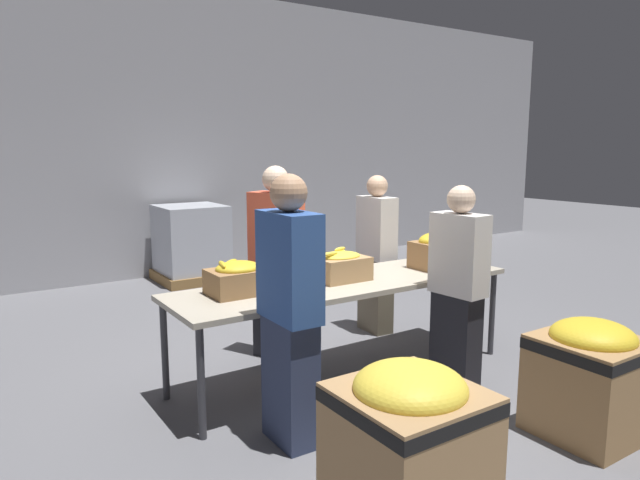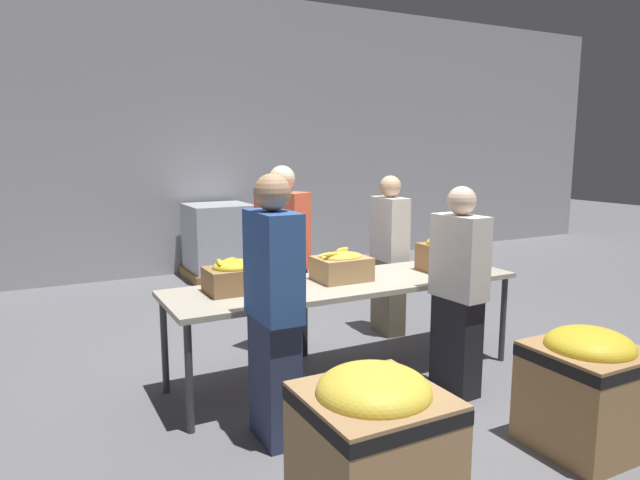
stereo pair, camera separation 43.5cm
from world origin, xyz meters
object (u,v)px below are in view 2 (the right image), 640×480
at_px(banana_box_0, 235,276).
at_px(banana_box_1, 341,266).
at_px(volunteer_2, 283,263).
at_px(donation_bin_0, 373,442).
at_px(banana_box_2, 447,252).
at_px(donation_bin_1, 587,385).
at_px(volunteer_1, 458,293).
at_px(volunteer_0, 389,256).
at_px(pallet_stack_0, 219,242).
at_px(sorting_table, 346,287).
at_px(volunteer_3, 274,312).

relative_size(banana_box_0, banana_box_1, 1.02).
xyz_separation_m(volunteer_2, donation_bin_0, (-0.56, -2.30, -0.41)).
bearing_deg(donation_bin_0, banana_box_0, 92.52).
bearing_deg(volunteer_2, banana_box_1, -5.10).
height_order(banana_box_2, donation_bin_1, banana_box_2).
relative_size(banana_box_0, volunteer_1, 0.27).
bearing_deg(volunteer_0, donation_bin_1, -1.24).
bearing_deg(banana_box_2, volunteer_0, 94.28).
xyz_separation_m(volunteer_1, volunteer_2, (-0.81, 1.32, 0.06)).
xyz_separation_m(banana_box_2, volunteer_0, (-0.06, 0.78, -0.16)).
bearing_deg(pallet_stack_0, donation_bin_1, -84.39).
height_order(banana_box_1, banana_box_2, banana_box_2).
xyz_separation_m(sorting_table, volunteer_1, (0.56, -0.66, 0.04)).
height_order(volunteer_1, volunteer_3, volunteer_3).
height_order(banana_box_2, donation_bin_0, banana_box_2).
distance_m(volunteer_1, donation_bin_1, 1.06).
bearing_deg(banana_box_1, banana_box_0, 177.45).
height_order(banana_box_1, volunteer_3, volunteer_3).
height_order(banana_box_1, donation_bin_1, banana_box_1).
xyz_separation_m(sorting_table, banana_box_1, (-0.01, 0.05, 0.16)).
xyz_separation_m(banana_box_1, donation_bin_0, (-0.79, -1.69, -0.47)).
xyz_separation_m(volunteer_0, donation_bin_1, (-0.19, -2.37, -0.37)).
distance_m(sorting_table, donation_bin_1, 1.82).
distance_m(banana_box_1, volunteer_3, 1.15).
xyz_separation_m(sorting_table, banana_box_2, (0.97, -0.04, 0.21)).
bearing_deg(sorting_table, banana_box_2, -2.45).
height_order(banana_box_1, donation_bin_0, banana_box_1).
bearing_deg(sorting_table, volunteer_0, 38.90).
bearing_deg(donation_bin_1, volunteer_3, 149.46).
xyz_separation_m(banana_box_0, donation_bin_0, (0.08, -1.73, -0.48)).
bearing_deg(volunteer_2, donation_bin_1, -3.06).
xyz_separation_m(banana_box_1, pallet_stack_0, (0.20, 3.79, -0.38)).
bearing_deg(pallet_stack_0, donation_bin_0, -100.30).
bearing_deg(pallet_stack_0, volunteer_2, -97.86).
bearing_deg(banana_box_2, banana_box_0, 175.96).
xyz_separation_m(banana_box_0, volunteer_0, (1.79, 0.65, -0.13)).
height_order(volunteer_3, pallet_stack_0, volunteer_3).
bearing_deg(banana_box_1, pallet_stack_0, 86.91).
height_order(volunteer_1, donation_bin_0, volunteer_1).
xyz_separation_m(banana_box_0, volunteer_1, (1.44, -0.75, -0.13)).
bearing_deg(sorting_table, volunteer_3, -143.24).
distance_m(banana_box_1, donation_bin_1, 1.91).
height_order(volunteer_3, donation_bin_1, volunteer_3).
bearing_deg(volunteer_0, banana_box_0, -66.88).
distance_m(volunteer_0, donation_bin_1, 2.41).
height_order(banana_box_0, banana_box_2, banana_box_2).
distance_m(sorting_table, volunteer_1, 0.87).
bearing_deg(volunteer_3, volunteer_2, -25.48).
distance_m(banana_box_2, donation_bin_1, 1.70).
xyz_separation_m(volunteer_1, pallet_stack_0, (-0.37, 4.50, -0.26)).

